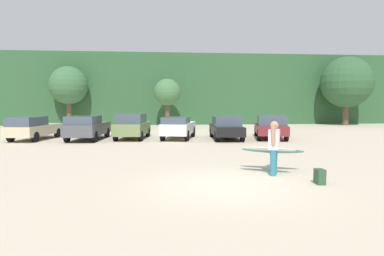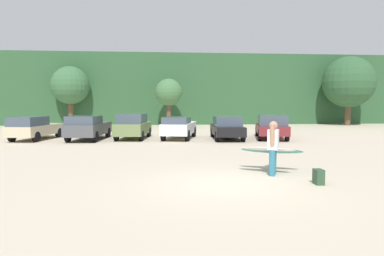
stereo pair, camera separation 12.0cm
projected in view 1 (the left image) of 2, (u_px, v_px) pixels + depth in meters
name	position (u px, v px, depth m)	size (l,w,h in m)	color
ground_plane	(224.00, 185.00, 10.11)	(120.00, 120.00, 0.00)	beige
hillside_ridge	(174.00, 91.00, 42.68)	(108.00, 12.00, 7.72)	#2D5633
tree_right	(69.00, 86.00, 34.53)	(3.83, 3.83, 6.05)	brown
tree_center_right	(167.00, 93.00, 34.19)	(2.69, 2.69, 4.78)	brown
tree_ridge_back	(347.00, 82.00, 36.04)	(5.35, 5.35, 7.22)	brown
parked_car_champagne	(33.00, 128.00, 22.02)	(2.52, 4.54, 1.53)	beige
parked_car_dark_gray	(87.00, 127.00, 21.96)	(2.32, 4.58, 1.58)	#4C4F54
parked_car_olive_green	(132.00, 126.00, 22.68)	(2.30, 4.29, 1.67)	#6B7F4C
parked_car_white	(178.00, 127.00, 22.61)	(2.64, 4.41, 1.49)	white
parked_car_black	(226.00, 127.00, 22.50)	(2.02, 4.40, 1.51)	black
parked_car_maroon	(271.00, 126.00, 22.90)	(2.88, 5.01, 1.57)	maroon
person_adult	(274.00, 145.00, 11.38)	(0.49, 0.77, 1.80)	teal
person_child	(274.00, 151.00, 12.25)	(0.33, 0.47, 1.20)	teal
surfboard_white	(269.00, 149.00, 11.53)	(1.83, 1.28, 0.21)	white
surfboard_teal	(272.00, 151.00, 12.19)	(2.23, 1.39, 0.31)	teal
backpack_dropped	(320.00, 177.00, 10.15)	(0.24, 0.34, 0.45)	#2D4C33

